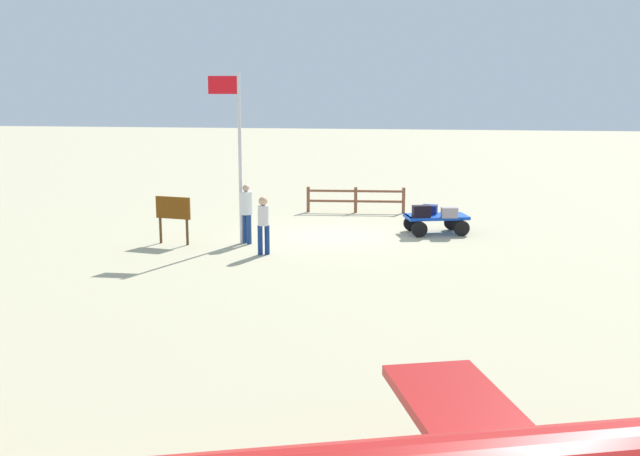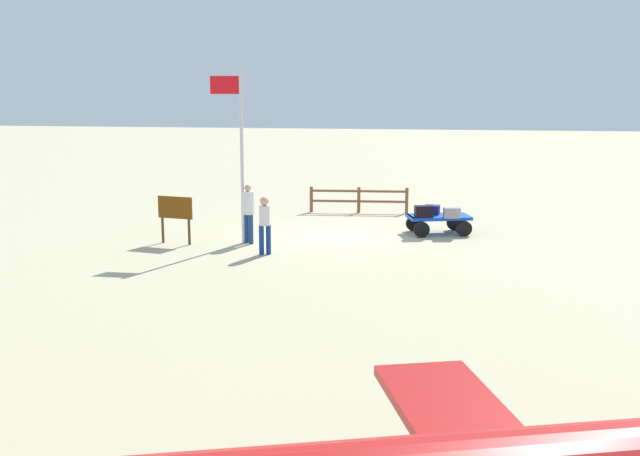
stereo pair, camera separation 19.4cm
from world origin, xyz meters
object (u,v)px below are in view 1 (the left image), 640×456
Objects in this scene: suitcase_dark at (430,209)px; suitcase_tan at (421,211)px; luggage_cart at (435,220)px; worker_lead at (263,221)px; signboard at (173,212)px; suitcase_olive at (449,213)px; flagpole at (236,144)px; worker_trailing at (246,208)px.

suitcase_dark is 0.85× the size of suitcase_tan.
luggage_cart is 6.13m from worker_lead.
signboard reaches higher than luggage_cart.
suitcase_olive reaches higher than suitcase_dark.
worker_lead is at bearing 127.87° from flagpole.
flagpole reaches higher than signboard.
flagpole is (5.67, 2.62, 2.23)m from suitcase_dark.
suitcase_tan is 5.51m from worker_trailing.
signboard reaches higher than suitcase_olive.
worker_trailing is (5.14, 1.96, 0.28)m from suitcase_tan.
worker_lead reaches higher than signboard.
flagpole is (0.27, -0.03, 1.91)m from worker_trailing.
signboard is at bearing 17.92° from suitcase_tan.
worker_trailing is 1.93m from flagpole.
worker_trailing is 0.35× the size of flagpole.
suitcase_olive is (-0.42, 0.41, 0.32)m from luggage_cart.
suitcase_dark is 0.10× the size of flagpole.
signboard is (8.16, 2.42, 0.21)m from suitcase_olive.
flagpole is (6.29, 2.00, 2.22)m from suitcase_olive.
worker_trailing is (0.83, -1.39, 0.12)m from worker_lead.
suitcase_tan is (0.25, 0.68, 0.04)m from suitcase_dark.
suitcase_tan is at bearing 4.30° from suitcase_olive.
signboard is at bearing 12.63° from flagpole.
luggage_cart is at bearing -157.65° from flagpole.
worker_lead is at bearing 33.44° from suitcase_olive.
suitcase_olive is at bearing -146.56° from worker_lead.
signboard is (2.14, 0.39, -0.10)m from worker_trailing.
suitcase_dark is at bearing -153.90° from worker_trailing.
worker_lead is at bearing 120.84° from worker_trailing.
suitcase_dark is 0.87m from suitcase_olive.
worker_trailing is at bearing 23.56° from luggage_cart.
suitcase_tan is at bearing -159.11° from worker_trailing.
signboard is at bearing 16.53° from suitcase_olive.
suitcase_olive is at bearing -163.47° from signboard.
luggage_cart is at bearing 133.48° from suitcase_dark.
worker_trailing is at bearing 26.10° from suitcase_dark.
worker_trailing is (5.39, 2.64, 0.33)m from suitcase_dark.
suitcase_olive is 0.38× the size of signboard.
suitcase_dark reaches higher than luggage_cart.
signboard is at bearing 10.37° from worker_trailing.
signboard is (7.54, 3.04, 0.23)m from suitcase_dark.
suitcase_olive is at bearing -161.37° from worker_trailing.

